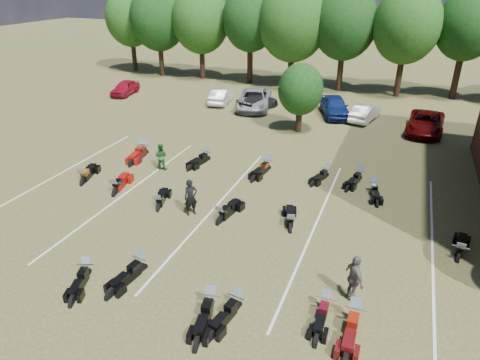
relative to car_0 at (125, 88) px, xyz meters
The scene contains 33 objects.
ground 28.05m from the car_0, 44.67° to the right, with size 160.00×160.00×0.00m, color brown.
car_0 is the anchor object (origin of this frame).
car_1 9.73m from the car_0, ahead, with size 1.39×3.97×1.31m, color #BBBCC0.
car_2 12.97m from the car_0, ahead, with size 2.61×5.67×1.58m, color gray.
car_3 13.43m from the car_0, ahead, with size 1.79×4.39×1.27m, color black.
car_4 19.73m from the car_0, ahead, with size 1.90×4.71×1.61m, color navy.
car_5 22.17m from the car_0, ahead, with size 1.36×3.91×1.29m, color beige.
car_6 26.58m from the car_0, ahead, with size 2.41×5.23×1.45m, color #530405.
person_black 24.02m from the car_0, 47.69° to the right, with size 0.66×0.43×1.81m, color black.
person_green 18.27m from the car_0, 48.53° to the right, with size 0.78×0.61×1.60m, color #235E27.
person_grey 32.07m from the car_0, 40.97° to the right, with size 1.07×0.45×1.83m, color #635C55.
motorcycle_1 27.61m from the car_0, 58.05° to the right, with size 0.66×2.07×1.15m, color black, non-canonical shape.
motorcycle_2 27.75m from the car_0, 53.87° to the right, with size 0.72×2.26×1.26m, color black, non-canonical shape.
motorcycle_3 30.56m from the car_0, 49.74° to the right, with size 0.73×2.30×1.28m, color black, non-canonical shape.
motorcycle_4 30.88m from the car_0, 48.19° to the right, with size 0.68×2.14×1.19m, color black, non-canonical shape.
motorcycle_5 32.13m from the car_0, 43.14° to the right, with size 0.66×2.06×1.15m, color black, non-canonical shape.
motorcycle_6 33.02m from the car_0, 42.26° to the right, with size 0.76×2.39×1.33m, color #460A0B, non-canonical shape.
motorcycle_7 20.86m from the car_0, 56.53° to the right, with size 0.77×2.42×1.35m, color maroon, non-canonical shape.
motorcycle_8 19.28m from the car_0, 61.86° to the right, with size 0.77×2.41×1.34m, color black, non-canonical shape.
motorcycle_10 23.03m from the car_0, 51.14° to the right, with size 0.68×2.13×1.19m, color black, non-canonical shape.
motorcycle_11 25.28m from the car_0, 45.30° to the right, with size 0.75×2.36×1.31m, color black, non-canonical shape.
motorcycle_12 27.25m from the car_0, 39.68° to the right, with size 0.70×2.20×1.22m, color black, non-canonical shape.
motorcycle_13 32.70m from the car_0, 31.43° to the right, with size 0.68×2.12×1.18m, color black, non-canonical shape.
motorcycle_14 15.70m from the car_0, 50.56° to the right, with size 0.71×2.23×1.24m, color #42090C, non-canonical shape.
motorcycle_15 15.62m from the car_0, 51.38° to the right, with size 0.79×2.47×1.38m, color maroon, non-canonical shape.
motorcycle_16 18.25m from the car_0, 39.57° to the right, with size 0.72×2.25×1.26m, color black, non-canonical shape.
motorcycle_17 21.42m from the car_0, 32.82° to the right, with size 0.74×2.33×1.30m, color black, non-canonical shape.
motorcycle_18 25.69m from the car_0, 25.46° to the right, with size 0.68×2.14×1.20m, color black, non-canonical shape.
motorcycle_19 24.17m from the car_0, 27.82° to the right, with size 0.63×1.99×1.11m, color black, non-canonical shape.
motorcycle_20 26.97m from the car_0, 26.86° to the right, with size 0.66×2.08×1.16m, color black, non-canonical shape.
tree_line 21.84m from the car_0, 26.10° to the left, with size 56.00×6.00×9.79m.
young_tree_midfield 18.60m from the car_0, 13.22° to the right, with size 3.20×3.20×4.70m.
parking_lines 23.81m from the car_0, 44.61° to the right, with size 20.10×14.00×0.01m.
Camera 1 is at (4.88, -13.79, 10.47)m, focal length 32.00 mm.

